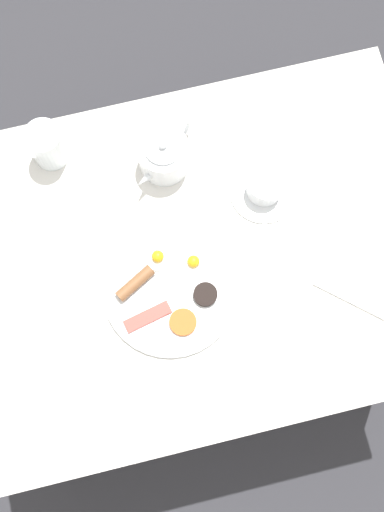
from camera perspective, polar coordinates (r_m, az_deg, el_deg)
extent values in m
plane|color=#333338|center=(2.31, 0.00, -4.19)|extent=(8.00, 8.00, 0.00)
cube|color=silver|center=(1.60, 0.00, -0.28)|extent=(0.80, 1.11, 0.03)
cylinder|color=brown|center=(2.13, 11.19, 9.67)|extent=(0.04, 0.04, 0.70)
cylinder|color=brown|center=(1.97, -12.39, -15.80)|extent=(0.04, 0.04, 0.70)
cylinder|color=white|center=(1.57, -1.74, -2.75)|extent=(0.30, 0.30, 0.01)
cylinder|color=white|center=(1.57, 0.04, -0.53)|extent=(0.06, 0.06, 0.00)
sphere|color=yellow|center=(1.56, 0.04, -0.45)|extent=(0.03, 0.03, 0.03)
cylinder|color=white|center=(1.57, -2.74, -0.10)|extent=(0.06, 0.06, 0.00)
sphere|color=yellow|center=(1.56, -2.76, -0.02)|extent=(0.03, 0.03, 0.03)
cylinder|color=brown|center=(1.55, -4.58, -2.18)|extent=(0.07, 0.09, 0.03)
cube|color=#B74C42|center=(1.55, -3.57, -4.88)|extent=(0.05, 0.11, 0.01)
cylinder|color=#D16023|center=(1.54, -0.73, -5.32)|extent=(0.06, 0.06, 0.01)
cylinder|color=black|center=(1.55, 1.08, -3.09)|extent=(0.05, 0.05, 0.02)
cylinder|color=white|center=(1.61, -2.27, 8.02)|extent=(0.11, 0.11, 0.09)
cylinder|color=white|center=(1.56, -2.34, 8.69)|extent=(0.08, 0.08, 0.01)
sphere|color=white|center=(1.55, -2.36, 8.87)|extent=(0.02, 0.02, 0.02)
cone|color=white|center=(1.58, -3.83, 6.11)|extent=(0.05, 0.05, 0.05)
torus|color=white|center=(1.63, -0.97, 9.70)|extent=(0.06, 0.06, 0.08)
cylinder|color=white|center=(1.63, 5.75, 5.23)|extent=(0.16, 0.16, 0.01)
cylinder|color=white|center=(1.60, 5.86, 5.58)|extent=(0.08, 0.08, 0.06)
cylinder|color=brown|center=(1.61, 5.84, 5.52)|extent=(0.07, 0.07, 0.05)
torus|color=white|center=(1.62, 6.16, 7.02)|extent=(0.04, 0.03, 0.04)
cylinder|color=white|center=(1.63, -11.51, 8.69)|extent=(0.08, 0.08, 0.12)
cube|color=white|center=(1.62, 13.36, -1.61)|extent=(0.21, 0.22, 0.01)
cube|color=silver|center=(1.67, -14.98, 3.66)|extent=(0.13, 0.11, 0.00)
cube|color=silver|center=(1.56, -8.95, -10.53)|extent=(0.22, 0.08, 0.00)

